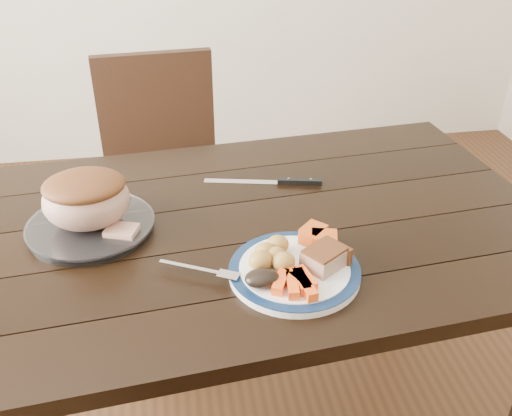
{
  "coord_description": "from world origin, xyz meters",
  "views": [
    {
      "loc": [
        -0.1,
        -1.15,
        1.5
      ],
      "look_at": [
        0.08,
        -0.02,
        0.8
      ],
      "focal_mm": 40.0,
      "sensor_mm": 36.0,
      "label": 1
    }
  ],
  "objects": [
    {
      "name": "fork",
      "position": [
        -0.06,
        -0.2,
        0.77
      ],
      "size": [
        0.17,
        0.1,
        0.0
      ],
      "rotation": [
        0.0,
        0.0,
        -0.47
      ],
      "color": "silver",
      "rests_on": "dinner_plate"
    },
    {
      "name": "cut_slice",
      "position": [
        -0.23,
        -0.03,
        0.78
      ],
      "size": [
        0.08,
        0.08,
        0.02
      ],
      "primitive_type": "cube",
      "rotation": [
        0.0,
        0.0,
        -0.34
      ],
      "color": "tan",
      "rests_on": "serving_platter"
    },
    {
      "name": "dark_mushroom",
      "position": [
        0.05,
        -0.26,
        0.79
      ],
      "size": [
        0.07,
        0.05,
        0.03
      ],
      "primitive_type": "ellipsoid",
      "color": "black",
      "rests_on": "dinner_plate"
    },
    {
      "name": "plate_rim",
      "position": [
        0.13,
        -0.22,
        0.77
      ],
      "size": [
        0.28,
        0.28,
        0.02
      ],
      "primitive_type": "torus",
      "color": "#0D2142",
      "rests_on": "dinner_plate"
    },
    {
      "name": "carving_knife",
      "position": [
        0.19,
        0.18,
        0.76
      ],
      "size": [
        0.32,
        0.09,
        0.01
      ],
      "rotation": [
        0.0,
        0.0,
        -0.21
      ],
      "color": "silver",
      "rests_on": "dining_table"
    },
    {
      "name": "roast_joint",
      "position": [
        -0.31,
        0.02,
        0.83
      ],
      "size": [
        0.2,
        0.17,
        0.13
      ],
      "primitive_type": "ellipsoid",
      "color": "tan",
      "rests_on": "serving_platter"
    },
    {
      "name": "carrot_batons",
      "position": [
        0.12,
        -0.28,
        0.78
      ],
      "size": [
        0.09,
        0.11,
        0.02
      ],
      "color": "#FF5515",
      "rests_on": "dinner_plate"
    },
    {
      "name": "chair_far",
      "position": [
        -0.14,
        0.74,
        0.52
      ],
      "size": [
        0.45,
        0.46,
        0.93
      ],
      "rotation": [
        0.0,
        0.0,
        3.23
      ],
      "color": "black",
      "rests_on": "ground"
    },
    {
      "name": "roasted_potatoes",
      "position": [
        0.09,
        -0.2,
        0.79
      ],
      "size": [
        0.1,
        0.11,
        0.04
      ],
      "color": "gold",
      "rests_on": "dinner_plate"
    },
    {
      "name": "dinner_plate",
      "position": [
        0.13,
        -0.22,
        0.76
      ],
      "size": [
        0.28,
        0.28,
        0.02
      ],
      "primitive_type": "cylinder",
      "color": "white",
      "rests_on": "dining_table"
    },
    {
      "name": "pork_slice",
      "position": [
        0.19,
        -0.22,
        0.79
      ],
      "size": [
        0.11,
        0.1,
        0.04
      ],
      "primitive_type": "cube",
      "rotation": [
        0.0,
        0.0,
        0.61
      ],
      "color": "tan",
      "rests_on": "dinner_plate"
    },
    {
      "name": "dining_table",
      "position": [
        0.0,
        0.0,
        0.66
      ],
      "size": [
        1.68,
        1.05,
        0.75
      ],
      "rotation": [
        0.0,
        0.0,
        0.09
      ],
      "color": "black",
      "rests_on": "ground"
    },
    {
      "name": "pumpkin_wedges",
      "position": [
        0.2,
        -0.15,
        0.79
      ],
      "size": [
        0.08,
        0.09,
        0.04
      ],
      "color": "orange",
      "rests_on": "dinner_plate"
    },
    {
      "name": "serving_platter",
      "position": [
        -0.31,
        0.02,
        0.76
      ],
      "size": [
        0.29,
        0.29,
        0.02
      ],
      "primitive_type": "cylinder",
      "color": "white",
      "rests_on": "dining_table"
    }
  ]
}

